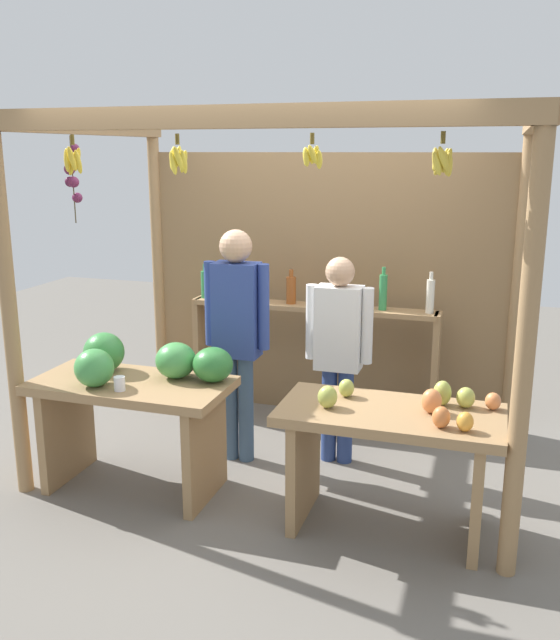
# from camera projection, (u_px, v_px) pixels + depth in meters

# --- Properties ---
(ground_plane) EXTENTS (12.00, 12.00, 0.00)m
(ground_plane) POSITION_uv_depth(u_px,v_px,m) (288.00, 458.00, 5.09)
(ground_plane) COLOR slate
(ground_plane) RESTS_ON ground
(market_stall) EXTENTS (3.19, 2.11, 2.44)m
(market_stall) POSITION_uv_depth(u_px,v_px,m) (306.00, 258.00, 5.19)
(market_stall) COLOR #99754C
(market_stall) RESTS_ON ground
(fruit_counter_left) EXTENTS (1.34, 0.66, 1.02)m
(fruit_counter_left) POSITION_uv_depth(u_px,v_px,m) (137.00, 391.00, 4.51)
(fruit_counter_left) COLOR #99754C
(fruit_counter_left) RESTS_ON ground
(fruit_counter_right) EXTENTS (1.29, 0.64, 0.91)m
(fruit_counter_right) POSITION_uv_depth(u_px,v_px,m) (392.00, 441.00, 4.01)
(fruit_counter_right) COLOR #99754C
(fruit_counter_right) RESTS_ON ground
(bottle_shelf_unit) EXTENTS (2.05, 0.22, 1.34)m
(bottle_shelf_unit) POSITION_uv_depth(u_px,v_px,m) (312.00, 330.00, 5.61)
(bottle_shelf_unit) COLOR #99754C
(bottle_shelf_unit) RESTS_ON ground
(vendor_man) EXTENTS (0.48, 0.23, 1.69)m
(vendor_man) POSITION_uv_depth(u_px,v_px,m) (237.00, 324.00, 4.84)
(vendor_man) COLOR #3B5572
(vendor_man) RESTS_ON ground
(vendor_woman) EXTENTS (0.48, 0.20, 1.51)m
(vendor_woman) POSITION_uv_depth(u_px,v_px,m) (339.00, 343.00, 4.85)
(vendor_woman) COLOR navy
(vendor_woman) RESTS_ON ground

